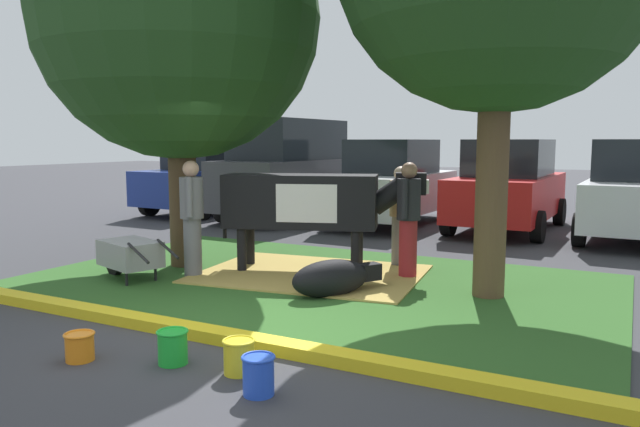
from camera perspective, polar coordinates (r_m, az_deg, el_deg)
The scene contains 20 objects.
ground_plane at distance 6.73m, azimuth -9.15°, elevation -10.45°, with size 80.00×80.00×0.00m, color #38383D.
grass_island at distance 8.60m, azimuth -0.61°, elevation -6.46°, with size 8.03×5.03×0.02m, color #2D5B23.
curb_yellow at distance 6.45m, azimuth -12.09°, elevation -10.73°, with size 9.23×0.24×0.12m, color yellow.
hay_bedding at distance 9.01m, azimuth -0.89°, elevation -5.73°, with size 3.20×2.40×0.04m, color tan.
shade_tree_left at distance 9.91m, azimuth -13.23°, elevation 17.54°, with size 4.34×4.34×6.04m.
cow_holstein at distance 9.14m, azimuth -1.18°, elevation 1.10°, with size 3.04×1.44×1.53m.
calf_lying at distance 7.81m, azimuth 1.24°, elevation -6.10°, with size 0.99×1.27×0.48m.
person_handler at distance 8.98m, azimuth -11.98°, elevation -0.11°, with size 0.34×0.46×1.71m.
person_visitor_near at distance 8.78m, azimuth 8.34°, elevation -0.28°, with size 0.34×0.53×1.69m.
person_visitor_far at distance 9.59m, azimuth 7.57°, elevation 0.00°, with size 0.37×0.43×1.60m.
wheelbarrow at distance 9.06m, azimuth -17.53°, elevation -3.67°, with size 1.61×0.92×0.63m.
bucket_orange at distance 6.05m, azimuth -21.71°, elevation -11.52°, with size 0.28×0.28×0.26m.
bucket_green at distance 5.70m, azimuth -13.71°, elevation -12.06°, with size 0.29×0.29×0.31m.
bucket_yellow at distance 5.38m, azimuth -7.65°, elevation -13.14°, with size 0.29×0.29×0.30m.
bucket_blue at distance 4.95m, azimuth -5.82°, elevation -14.84°, with size 0.27×0.27×0.32m.
sedan_blue at distance 17.13m, azimuth -10.34°, elevation 3.39°, with size 2.13×4.45×2.02m.
suv_dark_grey at distance 15.49m, azimuth -2.88°, elevation 4.20°, with size 2.23×4.66×2.52m.
sedan_silver at distance 14.50m, azimuth 6.83°, elevation 2.84°, with size 2.13×4.45×2.02m.
sedan_red at distance 14.08m, azimuth 17.34°, elevation 2.46°, with size 2.13×4.45×2.02m.
hatchback_white at distance 13.72m, azimuth 27.78°, elevation 1.87°, with size 2.13×4.45×2.02m.
Camera 1 is at (3.87, -5.13, 1.99)m, focal length 33.95 mm.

